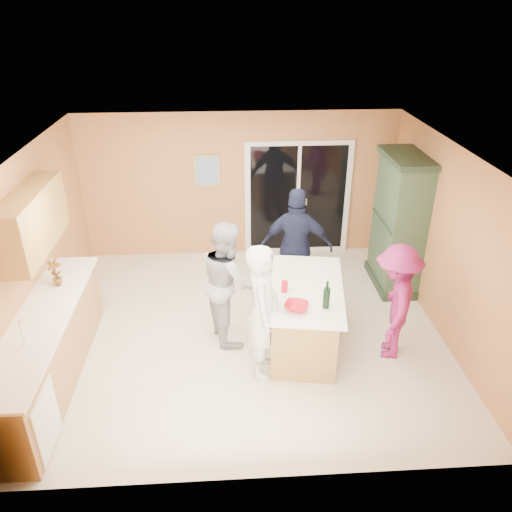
{
  "coord_description": "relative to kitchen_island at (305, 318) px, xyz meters",
  "views": [
    {
      "loc": [
        -0.23,
        -5.89,
        4.28
      ],
      "look_at": [
        0.15,
        0.1,
        1.15
      ],
      "focal_mm": 35.0,
      "sensor_mm": 36.0,
      "label": 1
    }
  ],
  "objects": [
    {
      "name": "floor",
      "position": [
        -0.77,
        0.38,
        -0.43
      ],
      "size": [
        5.5,
        5.5,
        0.0
      ],
      "primitive_type": "plane",
      "color": "white",
      "rests_on": "ground"
    },
    {
      "name": "ceiling",
      "position": [
        -0.77,
        0.38,
        2.17
      ],
      "size": [
        5.5,
        5.0,
        0.1
      ],
      "primitive_type": "cube",
      "color": "white",
      "rests_on": "wall_back"
    },
    {
      "name": "wall_back",
      "position": [
        -0.77,
        2.88,
        0.87
      ],
      "size": [
        5.5,
        0.1,
        2.6
      ],
      "primitive_type": "cube",
      "color": "#EFAB62",
      "rests_on": "ground"
    },
    {
      "name": "wall_front",
      "position": [
        -0.77,
        -2.12,
        0.87
      ],
      "size": [
        5.5,
        0.1,
        2.6
      ],
      "primitive_type": "cube",
      "color": "#EFAB62",
      "rests_on": "ground"
    },
    {
      "name": "wall_left",
      "position": [
        -3.52,
        0.38,
        0.87
      ],
      "size": [
        0.1,
        5.0,
        2.6
      ],
      "primitive_type": "cube",
      "color": "#EFAB62",
      "rests_on": "ground"
    },
    {
      "name": "wall_right",
      "position": [
        1.98,
        0.38,
        0.87
      ],
      "size": [
        0.1,
        5.0,
        2.6
      ],
      "primitive_type": "cube",
      "color": "#EFAB62",
      "rests_on": "ground"
    },
    {
      "name": "left_cabinet_run",
      "position": [
        -3.22,
        -0.67,
        0.03
      ],
      "size": [
        0.65,
        3.05,
        1.24
      ],
      "color": "#A77741",
      "rests_on": "floor"
    },
    {
      "name": "upper_cabinets",
      "position": [
        -3.35,
        0.18,
        1.44
      ],
      "size": [
        0.35,
        1.6,
        0.75
      ],
      "primitive_type": "cube",
      "color": "#A77741",
      "rests_on": "wall_left"
    },
    {
      "name": "sliding_door",
      "position": [
        0.28,
        2.85,
        0.62
      ],
      "size": [
        1.9,
        0.07,
        2.1
      ],
      "color": "silver",
      "rests_on": "floor"
    },
    {
      "name": "framed_picture",
      "position": [
        -1.32,
        2.86,
        1.17
      ],
      "size": [
        0.46,
        0.04,
        0.56
      ],
      "color": "tan",
      "rests_on": "wall_back"
    },
    {
      "name": "kitchen_island",
      "position": [
        0.0,
        0.0,
        0.0
      ],
      "size": [
        1.21,
        1.88,
        0.92
      ],
      "rotation": [
        0.0,
        0.0,
        -0.16
      ],
      "color": "#A77741",
      "rests_on": "floor"
    },
    {
      "name": "green_hutch",
      "position": [
        1.72,
        1.57,
        0.64
      ],
      "size": [
        0.63,
        1.2,
        2.2
      ],
      "color": "#203423",
      "rests_on": "floor"
    },
    {
      "name": "woman_white",
      "position": [
        -0.6,
        -0.49,
        0.46
      ],
      "size": [
        0.49,
        0.69,
        1.79
      ],
      "primitive_type": "imported",
      "rotation": [
        0.0,
        0.0,
        1.47
      ],
      "color": "white",
      "rests_on": "floor"
    },
    {
      "name": "woman_grey",
      "position": [
        -1.02,
        0.31,
        0.43
      ],
      "size": [
        0.86,
        0.99,
        1.72
      ],
      "primitive_type": "imported",
      "rotation": [
        0.0,
        0.0,
        1.85
      ],
      "color": "#B0B0B3",
      "rests_on": "floor"
    },
    {
      "name": "woman_navy",
      "position": [
        0.03,
        1.16,
        0.49
      ],
      "size": [
        1.14,
        0.63,
        1.85
      ],
      "primitive_type": "imported",
      "rotation": [
        0.0,
        0.0,
        2.97
      ],
      "color": "#171D32",
      "rests_on": "floor"
    },
    {
      "name": "woman_magenta",
      "position": [
        1.12,
        -0.23,
        0.36
      ],
      "size": [
        0.89,
        1.16,
        1.59
      ],
      "primitive_type": "imported",
      "rotation": [
        0.0,
        0.0,
        -1.9
      ],
      "color": "#861D4B",
      "rests_on": "floor"
    },
    {
      "name": "serving_bowl",
      "position": [
        -0.2,
        -0.49,
        0.52
      ],
      "size": [
        0.37,
        0.37,
        0.07
      ],
      "primitive_type": "imported",
      "rotation": [
        0.0,
        0.0,
        -0.35
      ],
      "color": "red",
      "rests_on": "kitchen_island"
    },
    {
      "name": "tulip_vase",
      "position": [
        -3.22,
        0.22,
        0.69
      ],
      "size": [
        0.22,
        0.17,
        0.37
      ],
      "primitive_type": "imported",
      "rotation": [
        0.0,
        0.0,
        -0.2
      ],
      "color": "#A01910",
      "rests_on": "left_cabinet_run"
    },
    {
      "name": "tumbler_near",
      "position": [
        -0.3,
        -0.09,
        0.54
      ],
      "size": [
        0.08,
        0.08,
        0.1
      ],
      "primitive_type": "cylinder",
      "rotation": [
        0.0,
        0.0,
        -0.1
      ],
      "color": "red",
      "rests_on": "kitchen_island"
    },
    {
      "name": "tumbler_far",
      "position": [
        -0.29,
        -0.03,
        0.55
      ],
      "size": [
        0.09,
        0.09,
        0.12
      ],
      "primitive_type": "cylinder",
      "rotation": [
        0.0,
        0.0,
        0.11
      ],
      "color": "red",
      "rests_on": "kitchen_island"
    },
    {
      "name": "wine_bottle",
      "position": [
        0.16,
        -0.48,
        0.63
      ],
      "size": [
        0.08,
        0.08,
        0.37
      ],
      "rotation": [
        0.0,
        0.0,
        0.18
      ],
      "color": "black",
      "rests_on": "kitchen_island"
    },
    {
      "name": "white_plate",
      "position": [
        0.29,
        0.41,
        0.5
      ],
      "size": [
        0.27,
        0.27,
        0.01
      ],
      "primitive_type": "cylinder",
      "rotation": [
        0.0,
        0.0,
        -0.3
      ],
      "color": "white",
      "rests_on": "kitchen_island"
    }
  ]
}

